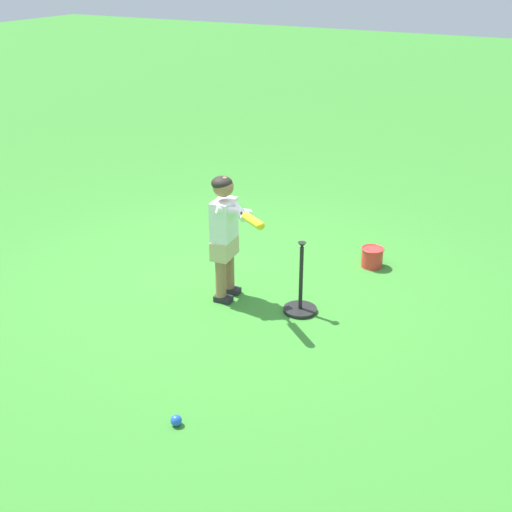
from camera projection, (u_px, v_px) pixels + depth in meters
ground_plane at (229, 283)px, 6.09m from camera, size 40.00×40.00×0.00m
child_batter at (226, 228)px, 5.57m from camera, size 0.52×0.65×1.08m
play_ball_far_left at (176, 420)px, 4.27m from camera, size 0.07×0.07×0.07m
batting_tee at (300, 300)px, 5.58m from camera, size 0.28×0.28×0.62m
toy_bucket at (372, 257)px, 6.38m from camera, size 0.22×0.22×0.19m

